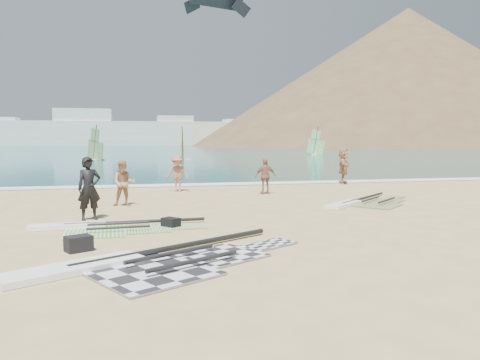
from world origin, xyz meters
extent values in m
plane|color=tan|center=(0.00, 0.00, 0.00)|extent=(300.00, 300.00, 0.00)
cube|color=#0B3E50|center=(0.00, 132.00, 0.00)|extent=(300.00, 240.00, 0.06)
cube|color=white|center=(0.00, 12.30, 0.00)|extent=(300.00, 1.20, 0.04)
cube|color=white|center=(-20.00, 150.00, 4.03)|extent=(160.00, 8.00, 8.00)
cube|color=white|center=(-45.00, 150.00, 4.53)|extent=(10.00, 7.00, 9.00)
cube|color=white|center=(-20.00, 150.00, 6.03)|extent=(18.00, 7.00, 12.00)
cube|color=white|center=(10.00, 150.00, 5.03)|extent=(12.00, 7.00, 10.00)
cube|color=white|center=(35.00, 150.00, 4.53)|extent=(16.00, 7.00, 9.00)
cube|color=white|center=(55.00, 150.00, 5.53)|extent=(10.00, 7.00, 11.00)
cone|color=brown|center=(85.00, 130.00, 0.00)|extent=(143.00, 143.00, 45.00)
cone|color=brown|center=(120.00, 140.00, 0.00)|extent=(70.00, 70.00, 28.00)
cube|color=black|center=(-2.28, -3.53, 0.02)|extent=(2.83, 2.91, 0.04)
cube|color=black|center=(-0.75, -2.64, 0.02)|extent=(2.06, 2.02, 0.04)
cube|color=black|center=(0.49, -1.91, 0.02)|extent=(1.48, 1.24, 0.04)
cylinder|color=black|center=(-1.54, -1.94, 0.10)|extent=(4.45, 2.67, 0.12)
cylinder|color=black|center=(-1.80, -2.80, 0.16)|extent=(1.86, 1.13, 0.09)
cylinder|color=black|center=(-1.41, -3.47, 0.16)|extent=(1.86, 1.13, 0.09)
cube|color=white|center=(-3.64, -3.17, 0.06)|extent=(2.65, 1.96, 0.12)
cube|color=#4AB51C|center=(-3.57, 0.54, 0.02)|extent=(1.61, 1.77, 0.04)
cube|color=#4AB51C|center=(-2.21, 0.61, 0.02)|extent=(1.24, 1.16, 0.04)
cube|color=#4AB51C|center=(-1.10, 0.66, 0.02)|extent=(1.04, 0.56, 0.04)
cylinder|color=black|center=(-2.50, 1.36, 0.10)|extent=(3.92, 0.28, 0.09)
cylinder|color=black|center=(-2.98, 0.87, 0.16)|extent=(1.62, 0.15, 0.07)
cylinder|color=black|center=(-2.96, 0.27, 0.16)|extent=(1.62, 0.15, 0.07)
cube|color=white|center=(-4.37, 1.27, 0.06)|extent=(2.07, 0.65, 0.12)
cube|color=orange|center=(6.00, 3.50, 0.02)|extent=(2.36, 2.38, 0.04)
cube|color=orange|center=(7.06, 4.43, 0.02)|extent=(1.69, 1.68, 0.04)
cube|color=orange|center=(7.93, 5.19, 0.02)|extent=(1.15, 1.10, 0.04)
cylinder|color=black|center=(6.34, 4.85, 0.10)|extent=(3.12, 2.76, 0.10)
cylinder|color=black|center=(6.26, 4.14, 0.16)|extent=(1.31, 1.16, 0.07)
cylinder|color=black|center=(6.67, 3.67, 0.16)|extent=(1.31, 1.16, 0.07)
cube|color=white|center=(4.88, 3.57, 0.06)|extent=(1.97, 1.83, 0.12)
cube|color=black|center=(-3.74, -1.52, 0.17)|extent=(0.66, 0.60, 0.34)
cube|color=black|center=(-1.57, 0.73, 0.14)|extent=(0.56, 0.58, 0.29)
imported|color=black|center=(-3.90, 2.57, 0.96)|extent=(0.82, 0.67, 1.92)
imported|color=tan|center=(-2.96, 5.39, 0.84)|extent=(0.84, 0.67, 1.68)
imported|color=#A76152|center=(-0.66, 9.60, 0.85)|extent=(1.23, 0.92, 1.69)
imported|color=#9D6551|center=(3.08, 7.78, 0.80)|extent=(0.96, 0.45, 1.60)
imported|color=tan|center=(8.51, 11.50, 0.98)|extent=(1.30, 1.89, 1.95)
cube|color=white|center=(-7.04, 41.20, 0.09)|extent=(2.00, 1.97, 0.13)
cube|color=orange|center=(-7.04, 41.20, 1.15)|extent=(1.91, 1.95, 2.37)
cube|color=orange|center=(-7.04, 41.20, 2.79)|extent=(1.09, 1.12, 1.65)
cylinder|color=black|center=(-7.04, 41.20, 2.06)|extent=(0.59, 0.60, 3.77)
cube|color=white|center=(2.48, 41.37, 0.09)|extent=(2.18, 0.96, 0.12)
cube|color=red|center=(2.48, 41.37, 1.12)|extent=(0.50, 2.55, 2.30)
cube|color=red|center=(2.48, 41.37, 2.70)|extent=(0.31, 1.44, 1.59)
cylinder|color=black|center=(2.48, 41.37, 1.99)|extent=(0.21, 0.73, 3.64)
cube|color=white|center=(22.82, 52.13, 0.10)|extent=(1.88, 2.21, 0.13)
cube|color=green|center=(22.82, 52.13, 1.20)|extent=(2.26, 1.71, 2.47)
cube|color=green|center=(22.82, 52.13, 2.89)|extent=(1.29, 0.98, 1.71)
cylinder|color=black|center=(22.82, 52.13, 2.14)|extent=(0.68, 0.54, 3.91)
cube|color=black|center=(6.20, 39.25, 17.38)|extent=(6.23, 2.81, 1.53)
cube|color=black|center=(3.64, 38.38, 16.68)|extent=(1.92, 1.31, 1.94)
cube|color=black|center=(8.76, 40.12, 16.68)|extent=(2.20, 0.96, 1.94)
camera|label=1|loc=(-2.41, -12.16, 2.49)|focal=35.00mm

